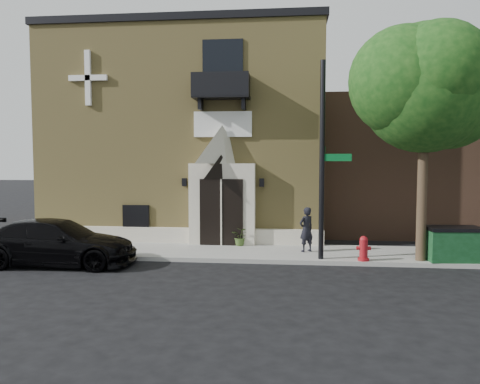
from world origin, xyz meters
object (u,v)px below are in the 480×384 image
at_px(dumpster, 453,244).
at_px(pedestrian_near, 306,229).
at_px(fire_hydrant, 364,249).
at_px(black_sedan, 57,242).
at_px(street_sign, 323,160).

xyz_separation_m(dumpster, pedestrian_near, (-4.79, 1.03, 0.24)).
height_order(fire_hydrant, pedestrian_near, pedestrian_near).
xyz_separation_m(black_sedan, street_sign, (8.77, 1.21, 2.72)).
height_order(fire_hydrant, dumpster, dumpster).
xyz_separation_m(street_sign, fire_hydrant, (1.37, -0.16, -2.93)).
height_order(street_sign, pedestrian_near, street_sign).
height_order(black_sedan, street_sign, street_sign).
distance_m(street_sign, pedestrian_near, 2.82).
relative_size(street_sign, fire_hydrant, 8.01).
bearing_deg(dumpster, pedestrian_near, 163.93).
xyz_separation_m(street_sign, pedestrian_near, (-0.47, 1.18, -2.52)).
relative_size(fire_hydrant, pedestrian_near, 0.51).
relative_size(black_sedan, dumpster, 2.92).
relative_size(street_sign, pedestrian_near, 4.06).
height_order(black_sedan, pedestrian_near, pedestrian_near).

